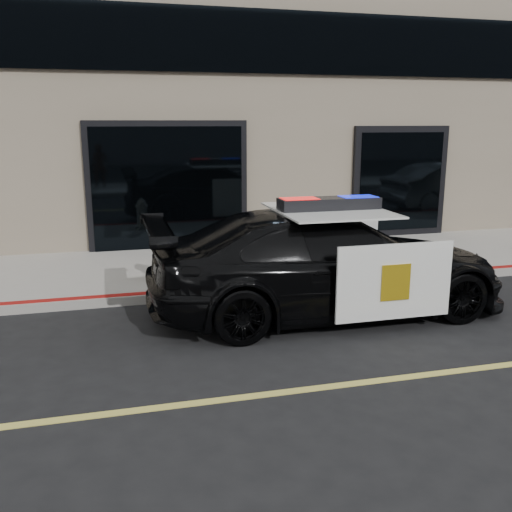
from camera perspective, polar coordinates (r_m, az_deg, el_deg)
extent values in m
plane|color=black|center=(6.53, 7.57, -12.83)|extent=(120.00, 120.00, 0.00)
cube|color=gray|center=(11.24, -2.50, -1.01)|extent=(60.00, 3.50, 0.15)
imported|color=black|center=(8.65, 7.15, -0.66)|extent=(2.23, 5.43, 1.57)
cube|color=white|center=(7.89, 13.70, -2.53)|extent=(1.68, 0.04, 1.05)
cube|color=white|center=(9.86, 7.58, 0.92)|extent=(1.68, 0.04, 1.05)
cube|color=white|center=(8.49, 7.31, 4.58)|extent=(1.58, 1.89, 0.03)
cube|color=gold|center=(7.86, 13.81, -2.59)|extent=(0.42, 0.01, 0.50)
cube|color=black|center=(8.48, 7.32, 5.19)|extent=(1.51, 0.40, 0.18)
cube|color=red|center=(8.32, 4.38, 5.20)|extent=(0.53, 0.34, 0.17)
cube|color=#0C19CC|center=(8.66, 10.16, 5.35)|extent=(0.53, 0.34, 0.17)
cylinder|color=beige|center=(10.17, -9.47, -2.08)|extent=(0.36, 0.36, 0.08)
cylinder|color=beige|center=(10.09, -9.53, -0.51)|extent=(0.26, 0.26, 0.49)
cylinder|color=beige|center=(10.03, -9.59, 0.97)|extent=(0.31, 0.31, 0.06)
sphere|color=beige|center=(10.02, -9.61, 1.30)|extent=(0.23, 0.23, 0.23)
cylinder|color=beige|center=(10.00, -9.63, 1.85)|extent=(0.07, 0.07, 0.07)
cylinder|color=beige|center=(10.24, -9.64, 0.08)|extent=(0.13, 0.12, 0.13)
cylinder|color=beige|center=(9.91, -9.46, -0.35)|extent=(0.13, 0.12, 0.13)
cylinder|color=beige|center=(9.90, -9.43, -0.78)|extent=(0.17, 0.14, 0.17)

